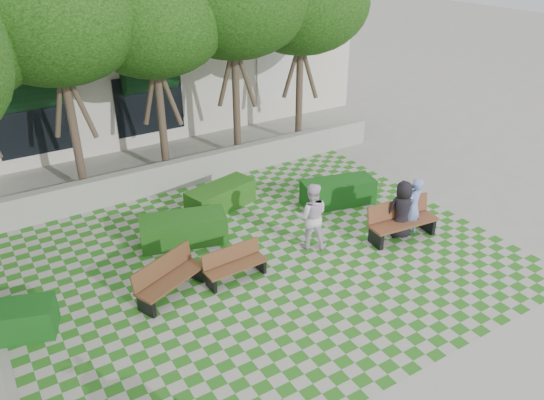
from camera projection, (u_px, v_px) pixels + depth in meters
ground at (287, 282)px, 12.60m from camera, size 90.00×90.00×0.00m
lawn at (266, 262)px, 13.35m from camera, size 12.00×12.00×0.00m
retaining_wall at (182, 173)px, 17.06m from camera, size 15.00×0.36×0.90m
bench_east at (402, 221)px, 14.20m from camera, size 2.01×0.84×1.03m
bench_mid at (235, 265)px, 12.56m from camera, size 1.56×0.59×0.81m
bench_west at (169, 278)px, 11.97m from camera, size 1.86×1.24×0.93m
hedge_east at (338, 192)px, 15.99m from camera, size 2.32×1.34×0.76m
hedge_midright at (221, 197)px, 15.72m from camera, size 2.25×1.34×0.74m
hedge_midleft at (184, 229)px, 14.01m from camera, size 2.40×1.49×0.78m
hedge_west at (4, 322)px, 10.80m from camera, size 2.13×1.40×0.69m
person_blue at (413, 207)px, 14.18m from camera, size 0.69×0.54×1.67m
person_dark at (402, 210)px, 14.09m from camera, size 0.93×0.78×1.63m
person_white at (311, 216)px, 13.59m from camera, size 1.11×1.04×1.81m
tree_row at (105, 27)px, 13.82m from camera, size 17.70×13.40×7.41m
building at (125, 58)px, 22.49m from camera, size 18.00×8.92×5.15m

